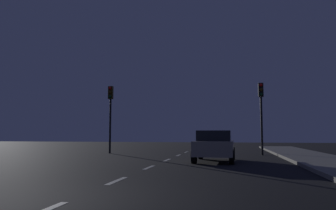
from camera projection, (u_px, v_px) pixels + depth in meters
name	position (u px, v px, depth m)	size (l,w,h in m)	color
ground_plane	(153.00, 166.00, 13.62)	(80.00, 80.00, 0.00)	black
lane_stripe_second	(117.00, 181.00, 9.32)	(0.16, 1.60, 0.01)	silver
lane_stripe_third	(149.00, 167.00, 13.04)	(0.16, 1.60, 0.01)	silver
lane_stripe_fourth	(167.00, 160.00, 16.76)	(0.16, 1.60, 0.01)	silver
lane_stripe_fifth	(178.00, 155.00, 20.47)	(0.16, 1.60, 0.01)	silver
lane_stripe_sixth	(186.00, 152.00, 24.19)	(0.16, 1.60, 0.01)	silver
lane_stripe_seventh	(192.00, 150.00, 27.91)	(0.16, 1.60, 0.01)	silver
traffic_signal_left	(110.00, 106.00, 22.85)	(0.32, 0.38, 4.68)	black
traffic_signal_right	(261.00, 104.00, 20.97)	(0.32, 0.38, 4.62)	black
car_stopped_ahead	(215.00, 146.00, 15.92)	(1.98, 3.86, 1.50)	gray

